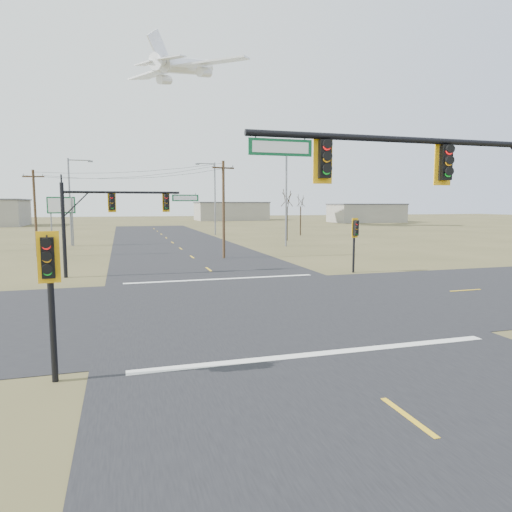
% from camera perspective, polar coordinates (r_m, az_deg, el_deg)
% --- Properties ---
extents(ground, '(320.00, 320.00, 0.00)m').
position_cam_1_polar(ground, '(21.70, -0.06, -6.07)').
color(ground, brown).
rests_on(ground, ground).
extents(road_ew, '(160.00, 14.00, 0.02)m').
position_cam_1_polar(road_ew, '(21.70, -0.06, -6.05)').
color(road_ew, black).
rests_on(road_ew, ground).
extents(road_ns, '(14.00, 160.00, 0.02)m').
position_cam_1_polar(road_ns, '(21.70, -0.06, -6.04)').
color(road_ns, black).
rests_on(road_ns, ground).
extents(stop_bar_near, '(12.00, 0.40, 0.01)m').
position_cam_1_polar(stop_bar_near, '(14.91, 8.31, -11.94)').
color(stop_bar_near, silver).
rests_on(stop_bar_near, road_ns).
extents(stop_bar_far, '(12.00, 0.40, 0.01)m').
position_cam_1_polar(stop_bar_far, '(28.84, -4.29, -2.88)').
color(stop_bar_far, silver).
rests_on(stop_bar_far, road_ns).
extents(mast_arm_near, '(10.43, 0.46, 7.20)m').
position_cam_1_polar(mast_arm_near, '(15.38, 23.40, 7.89)').
color(mast_arm_near, black).
rests_on(mast_arm_near, ground).
extents(mast_arm_far, '(8.82, 0.60, 6.09)m').
position_cam_1_polar(mast_arm_far, '(31.41, -17.04, 5.68)').
color(mast_arm_far, black).
rests_on(mast_arm_far, ground).
extents(pedestal_signal_ne, '(0.65, 0.55, 3.80)m').
position_cam_1_polar(pedestal_signal_ne, '(31.94, 12.31, 2.94)').
color(pedestal_signal_ne, black).
rests_on(pedestal_signal_ne, ground).
extents(pedestal_signal_sw, '(0.60, 0.52, 4.07)m').
position_cam_1_polar(pedestal_signal_sw, '(12.91, -24.47, -1.78)').
color(pedestal_signal_sw, black).
rests_on(pedestal_signal_sw, ground).
extents(utility_pole_near, '(2.02, 0.63, 8.40)m').
position_cam_1_polar(utility_pole_near, '(39.67, -4.08, 6.04)').
color(utility_pole_near, '#47321E').
rests_on(utility_pole_near, ground).
extents(utility_pole_far, '(1.87, 0.55, 7.73)m').
position_cam_1_polar(utility_pole_far, '(45.25, -25.89, 5.05)').
color(utility_pole_far, '#47321E').
rests_on(utility_pole_far, ground).
extents(highway_sign, '(2.93, 0.35, 5.51)m').
position_cam_1_polar(highway_sign, '(55.30, -23.15, 5.19)').
color(highway_sign, slate).
rests_on(highway_sign, ground).
extents(streetlight_a, '(2.94, 0.37, 10.51)m').
position_cam_1_polar(streetlight_a, '(51.08, 3.55, 7.83)').
color(streetlight_a, slate).
rests_on(streetlight_a, ground).
extents(streetlight_b, '(3.05, 0.30, 10.96)m').
position_cam_1_polar(streetlight_b, '(70.29, -5.35, 7.67)').
color(streetlight_b, slate).
rests_on(streetlight_b, ground).
extents(streetlight_c, '(2.73, 0.26, 9.83)m').
position_cam_1_polar(streetlight_c, '(55.98, -22.04, 6.86)').
color(streetlight_c, slate).
rests_on(streetlight_c, ground).
extents(bare_tree_c, '(3.27, 3.27, 6.99)m').
position_cam_1_polar(bare_tree_c, '(58.65, 3.90, 7.25)').
color(bare_tree_c, black).
rests_on(bare_tree_c, ground).
extents(bare_tree_d, '(3.06, 3.06, 6.47)m').
position_cam_1_polar(bare_tree_d, '(69.05, 5.61, 6.90)').
color(bare_tree_d, black).
rests_on(bare_tree_d, ground).
extents(warehouse_mid, '(20.00, 12.00, 5.00)m').
position_cam_1_polar(warehouse_mid, '(133.96, -3.14, 5.57)').
color(warehouse_mid, gray).
rests_on(warehouse_mid, ground).
extents(warehouse_right, '(18.00, 10.00, 4.50)m').
position_cam_1_polar(warehouse_right, '(121.72, 13.63, 5.18)').
color(warehouse_right, gray).
rests_on(warehouse_right, ground).
extents(jet_airliner, '(27.41, 27.33, 12.26)m').
position_cam_1_polar(jet_airliner, '(99.96, -9.02, 22.45)').
color(jet_airliner, white).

